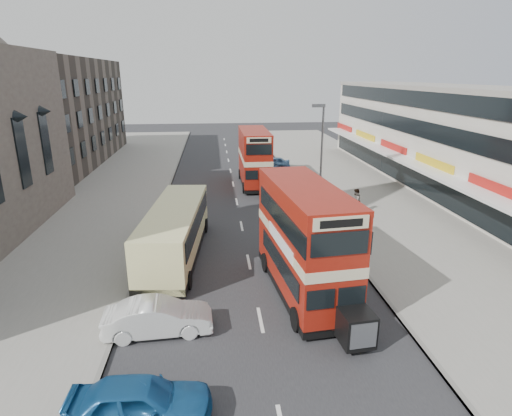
# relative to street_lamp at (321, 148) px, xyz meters

# --- Properties ---
(ground) EXTENTS (160.00, 160.00, 0.00)m
(ground) POSITION_rel_street_lamp_xyz_m (-6.52, -18.00, -4.78)
(ground) COLOR #28282B
(ground) RESTS_ON ground
(road_surface) EXTENTS (12.00, 90.00, 0.01)m
(road_surface) POSITION_rel_street_lamp_xyz_m (-6.52, 2.00, -4.78)
(road_surface) COLOR #28282B
(road_surface) RESTS_ON ground
(pavement_right) EXTENTS (12.00, 90.00, 0.15)m
(pavement_right) POSITION_rel_street_lamp_xyz_m (5.48, 2.00, -4.71)
(pavement_right) COLOR gray
(pavement_right) RESTS_ON ground
(pavement_left) EXTENTS (12.00, 90.00, 0.15)m
(pavement_left) POSITION_rel_street_lamp_xyz_m (-18.52, 2.00, -4.71)
(pavement_left) COLOR gray
(pavement_left) RESTS_ON ground
(kerb_left) EXTENTS (0.20, 90.00, 0.16)m
(kerb_left) POSITION_rel_street_lamp_xyz_m (-12.62, 2.00, -4.71)
(kerb_left) COLOR gray
(kerb_left) RESTS_ON ground
(kerb_right) EXTENTS (0.20, 90.00, 0.16)m
(kerb_right) POSITION_rel_street_lamp_xyz_m (-0.42, 2.00, -4.71)
(kerb_right) COLOR gray
(kerb_right) RESTS_ON ground
(brick_terrace) EXTENTS (14.00, 28.00, 12.00)m
(brick_terrace) POSITION_rel_street_lamp_xyz_m (-28.52, 20.00, 1.22)
(brick_terrace) COLOR #66594C
(brick_terrace) RESTS_ON ground
(commercial_row) EXTENTS (9.90, 46.20, 9.30)m
(commercial_row) POSITION_rel_street_lamp_xyz_m (13.42, 4.00, -0.09)
(commercial_row) COLOR beige
(commercial_row) RESTS_ON ground
(street_lamp) EXTENTS (1.00, 0.20, 8.12)m
(street_lamp) POSITION_rel_street_lamp_xyz_m (0.00, 0.00, 0.00)
(street_lamp) COLOR slate
(street_lamp) RESTS_ON ground
(bus_main) EXTENTS (3.54, 9.58, 5.24)m
(bus_main) POSITION_rel_street_lamp_xyz_m (-4.16, -13.78, -2.03)
(bus_main) COLOR black
(bus_main) RESTS_ON ground
(bus_second) EXTENTS (2.55, 9.25, 5.10)m
(bus_second) POSITION_rel_street_lamp_xyz_m (-4.45, 7.54, -2.10)
(bus_second) COLOR black
(bus_second) RESTS_ON ground
(coach) EXTENTS (3.59, 10.70, 2.78)m
(coach) POSITION_rel_street_lamp_xyz_m (-10.69, -8.76, -3.14)
(coach) COLOR black
(coach) RESTS_ON ground
(car_left_near) EXTENTS (4.45, 1.88, 1.50)m
(car_left_near) POSITION_rel_street_lamp_xyz_m (-10.82, -21.23, -4.03)
(car_left_near) COLOR #1B5895
(car_left_near) RESTS_ON ground
(car_left_front) EXTENTS (4.50, 1.80, 1.46)m
(car_left_front) POSITION_rel_street_lamp_xyz_m (-10.82, -16.52, -4.06)
(car_left_front) COLOR white
(car_left_front) RESTS_ON ground
(car_right_a) EXTENTS (4.72, 2.28, 1.33)m
(car_right_a) POSITION_rel_street_lamp_xyz_m (-1.00, -3.99, -4.12)
(car_right_a) COLOR maroon
(car_right_a) RESTS_ON ground
(car_right_b) EXTENTS (4.92, 2.72, 1.31)m
(car_right_b) POSITION_rel_street_lamp_xyz_m (-1.05, 2.80, -4.13)
(car_right_b) COLOR orange
(car_right_b) RESTS_ON ground
(car_right_c) EXTENTS (3.86, 1.75, 1.29)m
(car_right_c) POSITION_rel_street_lamp_xyz_m (-1.60, 14.85, -4.14)
(car_right_c) COLOR #5D8FBB
(car_right_c) RESTS_ON ground
(pedestrian_near) EXTENTS (0.84, 0.84, 1.92)m
(pedestrian_near) POSITION_rel_street_lamp_xyz_m (2.27, -2.37, -3.67)
(pedestrian_near) COLOR gray
(pedestrian_near) RESTS_ON pavement_right
(cyclist) EXTENTS (0.72, 1.78, 2.31)m
(cyclist) POSITION_rel_street_lamp_xyz_m (-1.74, -0.64, -3.98)
(cyclist) COLOR gray
(cyclist) RESTS_ON ground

